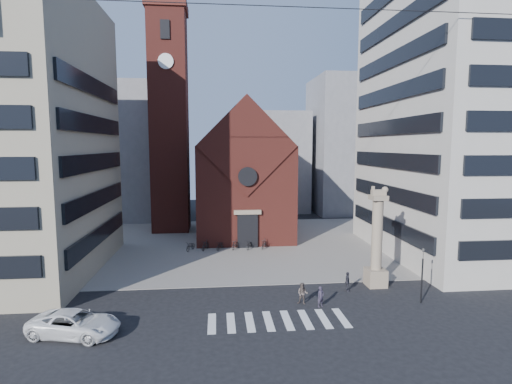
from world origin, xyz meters
TOP-DOWN VIEW (x-y plane):
  - ground at (0.00, 0.00)m, footprint 120.00×120.00m
  - piazza at (0.00, 19.00)m, footprint 46.00×30.00m
  - zebra_crossing at (0.55, -3.00)m, footprint 10.20×3.20m
  - church at (0.00, 25.04)m, footprint 12.00×16.65m
  - campanile at (-10.00, 28.00)m, footprint 5.50×5.50m
  - building_right at (24.00, 12.00)m, footprint 18.00×22.00m
  - bg_block_left at (-20.00, 40.00)m, footprint 16.00×14.00m
  - bg_block_mid at (6.00, 45.00)m, footprint 14.00×12.00m
  - bg_block_right at (22.00, 42.00)m, footprint 16.00×14.00m
  - lion_column at (10.01, 3.00)m, footprint 1.63×1.60m
  - traffic_light at (12.00, -1.00)m, footprint 0.13×0.16m
  - white_car at (-12.68, -3.86)m, footprint 6.14×3.87m
  - pedestrian_0 at (4.11, -0.95)m, footprint 0.68×0.59m
  - pedestrian_1 at (2.86, -0.32)m, footprint 1.00×0.91m
  - pedestrian_2 at (7.15, 1.94)m, footprint 0.63×1.03m
  - scooter_0 at (-6.62, 16.26)m, footprint 1.39×2.02m
  - scooter_1 at (-4.92, 16.26)m, footprint 1.24×1.91m
  - scooter_2 at (-3.21, 16.26)m, footprint 1.39×2.02m
  - scooter_3 at (-1.51, 16.26)m, footprint 1.24×1.91m
  - scooter_4 at (0.19, 16.26)m, footprint 1.39×2.02m
  - scooter_5 at (1.90, 16.26)m, footprint 1.24×1.91m

SIDE VIEW (x-z plane):
  - ground at x=0.00m, z-range 0.00..0.00m
  - zebra_crossing at x=0.55m, z-range 0.00..0.01m
  - piazza at x=0.00m, z-range 0.00..0.05m
  - scooter_0 at x=-6.62m, z-range 0.05..1.06m
  - scooter_2 at x=-3.21m, z-range 0.05..1.06m
  - scooter_4 at x=0.19m, z-range 0.05..1.06m
  - scooter_1 at x=-4.92m, z-range 0.05..1.17m
  - scooter_3 at x=-1.51m, z-range 0.05..1.17m
  - scooter_5 at x=1.90m, z-range 0.05..1.17m
  - pedestrian_0 at x=4.11m, z-range 0.00..1.57m
  - white_car at x=-12.68m, z-range 0.00..1.58m
  - pedestrian_2 at x=7.15m, z-range 0.00..1.65m
  - pedestrian_1 at x=2.86m, z-range 0.00..1.67m
  - traffic_light at x=12.00m, z-range 0.14..4.44m
  - lion_column at x=10.01m, z-range -0.88..7.79m
  - church at x=0.00m, z-range -1.02..16.98m
  - bg_block_mid at x=6.00m, z-range 0.00..18.00m
  - bg_block_left at x=-20.00m, z-range 0.00..22.00m
  - bg_block_right at x=22.00m, z-range 0.00..24.00m
  - campanile at x=-10.00m, z-range 0.14..31.34m
  - building_right at x=24.00m, z-range 0.00..32.00m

